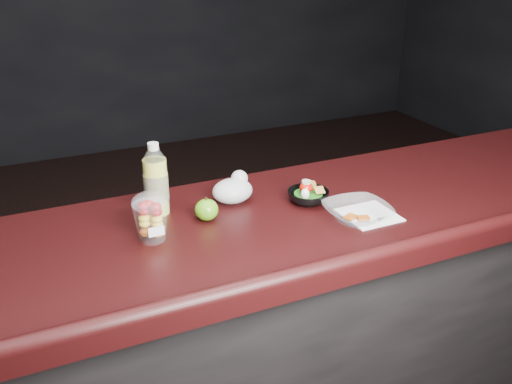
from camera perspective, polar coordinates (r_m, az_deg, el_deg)
counter at (r=2.02m, az=-0.67°, el=-16.00°), size 4.06×0.71×1.02m
lemonade_bottle at (r=1.78m, az=-9.97°, el=0.77°), size 0.08×0.08×0.23m
fruit_cup at (r=1.63m, az=-10.46°, el=-2.40°), size 0.10×0.10×0.15m
green_apple at (r=1.74m, az=-4.97°, el=-1.78°), size 0.07×0.07×0.08m
plastic_bag at (r=1.85m, az=-2.28°, el=0.28°), size 0.13×0.11×0.10m
snack_bowl at (r=1.86m, az=5.22°, el=-0.35°), size 0.17×0.17×0.07m
takeout_bowl at (r=1.76m, az=10.09°, el=-2.08°), size 0.21×0.21×0.05m
paper_napkin at (r=1.81m, az=11.24°, el=-2.26°), size 0.16×0.16×0.00m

